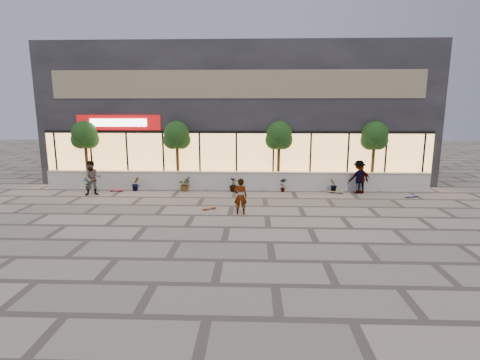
{
  "coord_description": "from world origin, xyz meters",
  "views": [
    {
      "loc": [
        1.03,
        -14.21,
        4.69
      ],
      "look_at": [
        0.39,
        3.19,
        1.3
      ],
      "focal_mm": 28.0,
      "sensor_mm": 36.0,
      "label": 1
    }
  ],
  "objects_px": {
    "skater_center": "(240,196)",
    "skateboard_right_far": "(412,196)",
    "tree_west": "(85,137)",
    "skater_right_far": "(359,177)",
    "skater_left": "(93,178)",
    "skater_right_near": "(362,179)",
    "tree_mideast": "(279,137)",
    "skateboard_right_near": "(336,192)",
    "skateboard_left": "(117,190)",
    "tree_east": "(375,137)",
    "tree_midwest": "(177,137)",
    "skateboard_center": "(209,208)"
  },
  "relations": [
    {
      "from": "tree_west",
      "to": "tree_east",
      "type": "distance_m",
      "value": 17.0
    },
    {
      "from": "tree_east",
      "to": "skateboard_right_near",
      "type": "xyz_separation_m",
      "value": [
        -2.4,
        -1.5,
        -2.9
      ]
    },
    {
      "from": "tree_mideast",
      "to": "skater_right_near",
      "type": "relative_size",
      "value": 2.49
    },
    {
      "from": "tree_midwest",
      "to": "skateboard_right_far",
      "type": "distance_m",
      "value": 13.43
    },
    {
      "from": "skater_right_far",
      "to": "skateboard_right_far",
      "type": "xyz_separation_m",
      "value": [
        2.58,
        -0.86,
        -0.84
      ]
    },
    {
      "from": "skater_left",
      "to": "skateboard_right_near",
      "type": "bearing_deg",
      "value": -14.67
    },
    {
      "from": "tree_west",
      "to": "tree_mideast",
      "type": "distance_m",
      "value": 11.5
    },
    {
      "from": "tree_midwest",
      "to": "skater_right_near",
      "type": "height_order",
      "value": "tree_midwest"
    },
    {
      "from": "tree_mideast",
      "to": "skater_center",
      "type": "relative_size",
      "value": 2.41
    },
    {
      "from": "skateboard_left",
      "to": "skater_right_near",
      "type": "bearing_deg",
      "value": -0.84
    },
    {
      "from": "skater_center",
      "to": "skateboard_center",
      "type": "xyz_separation_m",
      "value": [
        -1.48,
        0.72,
        -0.73
      ]
    },
    {
      "from": "skater_right_near",
      "to": "skateboard_center",
      "type": "relative_size",
      "value": 2.1
    },
    {
      "from": "tree_mideast",
      "to": "skater_left",
      "type": "bearing_deg",
      "value": -166.48
    },
    {
      "from": "skateboard_right_far",
      "to": "tree_west",
      "type": "bearing_deg",
      "value": 153.23
    },
    {
      "from": "skater_right_near",
      "to": "skater_right_far",
      "type": "xyz_separation_m",
      "value": [
        -0.18,
        -0.09,
        0.14
      ]
    },
    {
      "from": "skater_left",
      "to": "skateboard_right_far",
      "type": "distance_m",
      "value": 17.06
    },
    {
      "from": "skater_center",
      "to": "skateboard_right_near",
      "type": "bearing_deg",
      "value": -143.03
    },
    {
      "from": "tree_west",
      "to": "skateboard_right_near",
      "type": "height_order",
      "value": "tree_west"
    },
    {
      "from": "skater_left",
      "to": "skater_right_near",
      "type": "height_order",
      "value": "skater_left"
    },
    {
      "from": "tree_west",
      "to": "skater_left",
      "type": "distance_m",
      "value": 3.46
    },
    {
      "from": "skater_center",
      "to": "skater_right_near",
      "type": "bearing_deg",
      "value": -149.04
    },
    {
      "from": "skateboard_left",
      "to": "skateboard_right_near",
      "type": "xyz_separation_m",
      "value": [
        12.33,
        0.0,
        -0.0
      ]
    },
    {
      "from": "skater_right_far",
      "to": "skateboard_right_near",
      "type": "xyz_separation_m",
      "value": [
        -1.23,
        -0.01,
        -0.84
      ]
    },
    {
      "from": "skater_right_far",
      "to": "skateboard_left",
      "type": "distance_m",
      "value": 13.58
    },
    {
      "from": "skateboard_left",
      "to": "skateboard_center",
      "type": "bearing_deg",
      "value": -33.39
    },
    {
      "from": "skateboard_right_near",
      "to": "tree_west",
      "type": "bearing_deg",
      "value": -173.56
    },
    {
      "from": "skater_center",
      "to": "skateboard_right_far",
      "type": "relative_size",
      "value": 1.89
    },
    {
      "from": "tree_mideast",
      "to": "skateboard_right_near",
      "type": "relative_size",
      "value": 4.7
    },
    {
      "from": "skater_right_near",
      "to": "tree_east",
      "type": "bearing_deg",
      "value": -113.88
    },
    {
      "from": "tree_east",
      "to": "skateboard_center",
      "type": "xyz_separation_m",
      "value": [
        -9.02,
        -5.09,
        -2.91
      ]
    },
    {
      "from": "tree_west",
      "to": "skateboard_right_near",
      "type": "distance_m",
      "value": 14.96
    },
    {
      "from": "skater_left",
      "to": "skater_center",
      "type": "bearing_deg",
      "value": -41.33
    },
    {
      "from": "tree_west",
      "to": "skater_right_far",
      "type": "height_order",
      "value": "tree_west"
    },
    {
      "from": "tree_west",
      "to": "skateboard_right_far",
      "type": "distance_m",
      "value": 18.77
    },
    {
      "from": "skateboard_left",
      "to": "tree_east",
      "type": "bearing_deg",
      "value": 4.56
    },
    {
      "from": "skater_right_near",
      "to": "skateboard_right_near",
      "type": "distance_m",
      "value": 1.57
    },
    {
      "from": "skateboard_left",
      "to": "skateboard_right_far",
      "type": "bearing_deg",
      "value": -4.26
    },
    {
      "from": "skater_left",
      "to": "skater_right_near",
      "type": "xyz_separation_m",
      "value": [
        14.64,
        1.04,
        -0.16
      ]
    },
    {
      "from": "skater_right_near",
      "to": "skateboard_left",
      "type": "height_order",
      "value": "skater_right_near"
    },
    {
      "from": "skater_center",
      "to": "skater_right_near",
      "type": "distance_m",
      "value": 7.89
    },
    {
      "from": "tree_mideast",
      "to": "skater_left",
      "type": "xyz_separation_m",
      "value": [
        -10.14,
        -2.44,
        -2.04
      ]
    },
    {
      "from": "tree_mideast",
      "to": "tree_east",
      "type": "height_order",
      "value": "same"
    },
    {
      "from": "skater_center",
      "to": "skater_right_far",
      "type": "height_order",
      "value": "skater_right_far"
    },
    {
      "from": "tree_midwest",
      "to": "skater_left",
      "type": "bearing_deg",
      "value": -149.52
    },
    {
      "from": "tree_mideast",
      "to": "skater_right_near",
      "type": "xyz_separation_m",
      "value": [
        4.5,
        -1.4,
        -2.2
      ]
    },
    {
      "from": "tree_east",
      "to": "skater_center",
      "type": "xyz_separation_m",
      "value": [
        -7.54,
        -5.81,
        -2.17
      ]
    },
    {
      "from": "skater_left",
      "to": "skater_right_near",
      "type": "relative_size",
      "value": 1.2
    },
    {
      "from": "tree_west",
      "to": "skater_center",
      "type": "height_order",
      "value": "tree_west"
    },
    {
      "from": "tree_mideast",
      "to": "skater_right_far",
      "type": "xyz_separation_m",
      "value": [
        4.32,
        -1.49,
        -2.06
      ]
    },
    {
      "from": "skater_right_near",
      "to": "skater_right_far",
      "type": "height_order",
      "value": "skater_right_far"
    }
  ]
}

